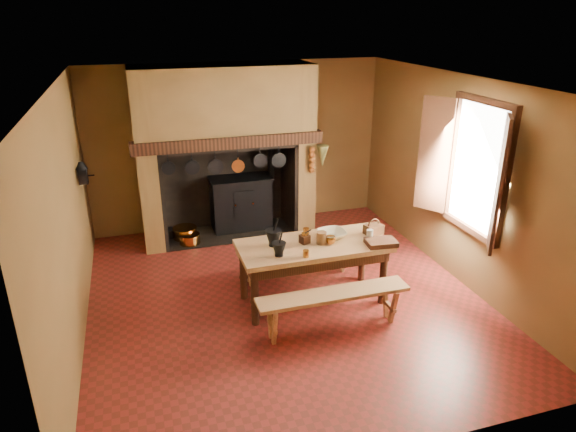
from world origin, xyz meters
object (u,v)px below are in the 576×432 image
at_px(iron_range, 241,202).
at_px(mixing_bowl, 332,234).
at_px(work_table, 313,253).
at_px(wicker_basket, 373,229).
at_px(bench_front, 333,302).
at_px(coffee_grinder, 305,238).

distance_m(iron_range, mixing_bowl, 2.63).
xyz_separation_m(work_table, mixing_bowl, (0.29, 0.11, 0.17)).
relative_size(mixing_bowl, wicker_basket, 1.41).
height_order(iron_range, bench_front, iron_range).
bearing_deg(mixing_bowl, coffee_grinder, -170.81).
bearing_deg(iron_range, mixing_bowl, -75.25).
relative_size(iron_range, wicker_basket, 6.28).
relative_size(iron_range, mixing_bowl, 4.44).
relative_size(coffee_grinder, mixing_bowl, 0.47).
bearing_deg(mixing_bowl, iron_range, 104.75).
bearing_deg(iron_range, wicker_basket, -64.57).
distance_m(work_table, coffee_grinder, 0.22).
distance_m(bench_front, mixing_bowl, 1.00).
bearing_deg(coffee_grinder, wicker_basket, -19.26).
distance_m(bench_front, coffee_grinder, 0.92).
bearing_deg(work_table, wicker_basket, 3.37).
bearing_deg(work_table, coffee_grinder, 155.61).
xyz_separation_m(work_table, bench_front, (-0.00, -0.71, -0.31)).
bearing_deg(mixing_bowl, bench_front, -109.53).
height_order(mixing_bowl, wicker_basket, wicker_basket).
height_order(work_table, bench_front, work_table).
height_order(work_table, wicker_basket, wicker_basket).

